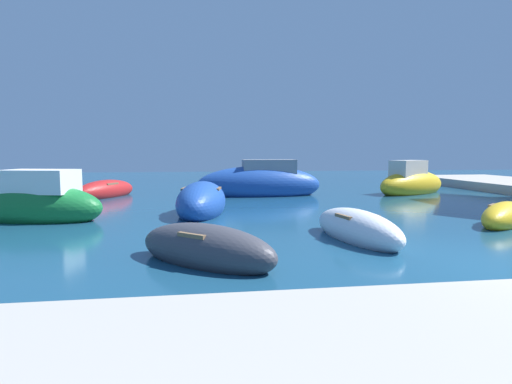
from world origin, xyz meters
name	(u,v)px	position (x,y,z in m)	size (l,w,h in m)	color
moored_boat_0	(505,216)	(3.27, 4.34, 0.26)	(3.15, 2.77, 0.92)	gold
moored_boat_1	(206,249)	(-6.01, 1.23, 0.29)	(3.27, 3.08, 1.04)	#3F3F47
moored_boat_2	(412,183)	(5.38, 13.77, 0.55)	(5.45, 4.16, 2.16)	gold
moored_boat_3	(31,204)	(-11.62, 7.28, 0.55)	(5.26, 2.90, 2.03)	#197233
moored_boat_4	(260,183)	(-2.98, 13.89, 0.62)	(6.47, 2.30, 2.30)	#1E479E
moored_boat_5	(202,202)	(-6.03, 7.91, 0.42)	(2.35, 4.44, 1.53)	#1E479E
moored_boat_6	(106,191)	(-10.76, 14.17, 0.31)	(2.96, 4.04, 1.11)	#B21E1E
moored_boat_7	(357,229)	(-2.12, 2.91, 0.28)	(1.75, 3.70, 1.01)	white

